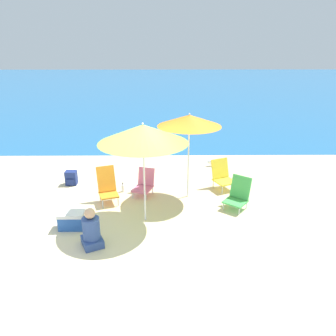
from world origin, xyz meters
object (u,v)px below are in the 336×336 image
(beach_umbrella_lime, at_px, (143,134))
(beach_chair_green, at_px, (238,194))
(beach_chair_orange, at_px, (107,186))
(water_bottle, at_px, (123,188))
(beach_chair_yellow, at_px, (222,175))
(beach_chair_pink, at_px, (144,183))
(person_seated_near, at_px, (91,231))
(backpack_navy, at_px, (71,178))
(seagull, at_px, (211,162))
(cooler_box, at_px, (72,220))
(beach_umbrella_orange, at_px, (189,121))

(beach_umbrella_lime, height_order, beach_chair_green, beach_umbrella_lime)
(beach_chair_orange, xyz_separation_m, water_bottle, (0.30, 0.57, -0.32))
(beach_chair_yellow, bearing_deg, beach_chair_pink, 165.89)
(beach_chair_orange, height_order, person_seated_near, beach_chair_orange)
(beach_umbrella_lime, distance_m, beach_chair_orange, 2.04)
(beach_chair_yellow, relative_size, backpack_navy, 2.00)
(backpack_navy, bearing_deg, seagull, 19.06)
(person_seated_near, xyz_separation_m, cooler_box, (-0.55, 0.64, -0.13))
(beach_chair_green, bearing_deg, backpack_navy, -160.03)
(seagull, bearing_deg, cooler_box, -132.84)
(beach_umbrella_lime, height_order, backpack_navy, beach_umbrella_lime)
(person_seated_near, xyz_separation_m, water_bottle, (0.30, 2.45, -0.22))
(beach_umbrella_orange, relative_size, cooler_box, 4.02)
(beach_chair_pink, bearing_deg, beach_chair_yellow, 30.47)
(beach_umbrella_lime, bearing_deg, backpack_navy, 137.39)
(beach_chair_yellow, xyz_separation_m, cooler_box, (-3.49, -2.04, -0.19))
(beach_umbrella_lime, xyz_separation_m, person_seated_near, (-0.97, -0.96, -1.64))
(person_seated_near, bearing_deg, beach_chair_pink, 43.51)
(beach_umbrella_lime, distance_m, seagull, 4.29)
(backpack_navy, xyz_separation_m, seagull, (4.06, 1.40, -0.05))
(beach_umbrella_lime, relative_size, water_bottle, 8.86)
(beach_umbrella_lime, bearing_deg, beach_chair_yellow, 40.98)
(person_seated_near, bearing_deg, water_bottle, 57.40)
(beach_chair_orange, height_order, beach_chair_pink, beach_chair_orange)
(beach_chair_green, relative_size, beach_chair_pink, 1.11)
(beach_chair_yellow, height_order, cooler_box, beach_chair_yellow)
(beach_chair_green, xyz_separation_m, cooler_box, (-3.67, -0.90, -0.16))
(beach_chair_green, bearing_deg, beach_chair_yellow, 137.32)
(beach_chair_green, distance_m, seagull, 2.82)
(cooler_box, bearing_deg, person_seated_near, -49.09)
(beach_chair_pink, bearing_deg, beach_umbrella_lime, -65.74)
(backpack_navy, bearing_deg, cooler_box, -74.80)
(seagull, bearing_deg, beach_umbrella_orange, -112.34)
(cooler_box, bearing_deg, beach_umbrella_lime, 12.10)
(beach_chair_yellow, distance_m, beach_chair_pink, 2.10)
(cooler_box, bearing_deg, beach_chair_yellow, 30.26)
(beach_chair_yellow, xyz_separation_m, beach_chair_green, (0.19, -1.14, -0.02))
(beach_chair_yellow, bearing_deg, water_bottle, 160.36)
(water_bottle, bearing_deg, person_seated_near, -96.88)
(beach_chair_green, height_order, seagull, beach_chair_green)
(beach_umbrella_orange, xyz_separation_m, beach_chair_yellow, (0.96, 0.52, -1.59))
(backpack_navy, height_order, seagull, backpack_navy)
(beach_chair_orange, bearing_deg, person_seated_near, -109.52)
(beach_umbrella_lime, xyz_separation_m, beach_chair_orange, (-0.97, 0.92, -1.54))
(beach_umbrella_orange, xyz_separation_m, cooler_box, (-2.53, -1.51, -1.77))
(beach_chair_green, height_order, cooler_box, beach_chair_green)
(beach_chair_yellow, relative_size, beach_chair_orange, 0.89)
(beach_umbrella_lime, distance_m, person_seated_near, 2.14)
(backpack_navy, height_order, cooler_box, backpack_navy)
(beach_chair_pink, distance_m, person_seated_near, 2.46)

